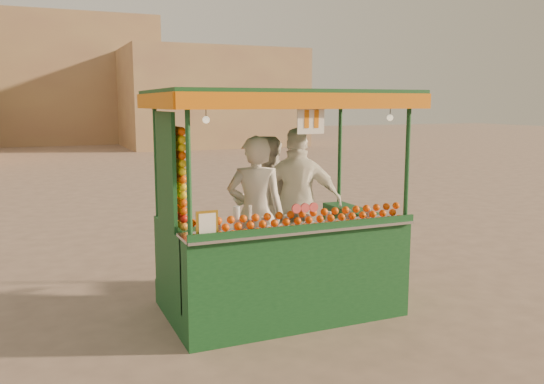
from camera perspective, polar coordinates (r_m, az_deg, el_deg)
name	(u,v)px	position (r m, az deg, el deg)	size (l,w,h in m)	color
ground	(246,322)	(5.94, -2.68, -13.01)	(90.00, 90.00, 0.00)	brown
building_right	(211,98)	(30.49, -6.24, 9.43)	(9.00, 6.00, 5.00)	tan
building_center	(26,80)	(35.19, -23.68, 10.30)	(14.00, 7.00, 7.00)	tan
juice_cart	(276,244)	(5.93, 0.45, -5.26)	(2.59, 1.68, 2.35)	#103D1B
vendor_left	(256,214)	(5.85, -1.66, -2.22)	(0.69, 0.58, 1.62)	silver
vendor_middle	(266,204)	(6.52, -0.66, -1.26)	(0.91, 0.79, 1.58)	silver
vendor_right	(298,203)	(6.31, 2.66, -1.14)	(1.07, 0.74, 1.68)	white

